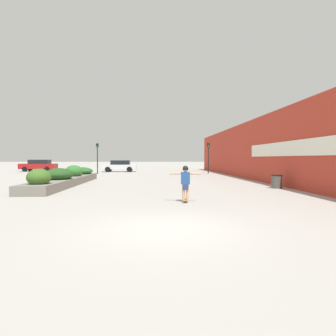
{
  "coord_description": "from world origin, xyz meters",
  "views": [
    {
      "loc": [
        -0.39,
        -7.69,
        1.81
      ],
      "look_at": [
        0.57,
        11.75,
        1.18
      ],
      "focal_mm": 32.0,
      "sensor_mm": 36.0,
      "label": 1
    }
  ],
  "objects_px": {
    "trash_bin": "(277,182)",
    "car_leftmost": "(39,165)",
    "skateboarder": "(185,179)",
    "traffic_light_left": "(97,153)",
    "skateboard": "(185,200)",
    "car_center_left": "(120,166)",
    "traffic_light_right": "(208,153)"
  },
  "relations": [
    {
      "from": "skateboard",
      "to": "car_leftmost",
      "type": "relative_size",
      "value": 0.15
    },
    {
      "from": "skateboard",
      "to": "traffic_light_right",
      "type": "bearing_deg",
      "value": 86.03
    },
    {
      "from": "trash_bin",
      "to": "traffic_light_left",
      "type": "distance_m",
      "value": 22.62
    },
    {
      "from": "trash_bin",
      "to": "car_center_left",
      "type": "relative_size",
      "value": 0.18
    },
    {
      "from": "skateboard",
      "to": "traffic_light_right",
      "type": "distance_m",
      "value": 23.81
    },
    {
      "from": "skateboarder",
      "to": "trash_bin",
      "type": "bearing_deg",
      "value": 50.21
    },
    {
      "from": "skateboarder",
      "to": "traffic_light_left",
      "type": "xyz_separation_m",
      "value": [
        -7.86,
        23.06,
        1.47
      ]
    },
    {
      "from": "skateboard",
      "to": "car_center_left",
      "type": "distance_m",
      "value": 28.75
    },
    {
      "from": "skateboard",
      "to": "car_leftmost",
      "type": "bearing_deg",
      "value": 128.64
    },
    {
      "from": "skateboard",
      "to": "trash_bin",
      "type": "bearing_deg",
      "value": 50.21
    },
    {
      "from": "skateboarder",
      "to": "car_leftmost",
      "type": "height_order",
      "value": "car_leftmost"
    },
    {
      "from": "skateboarder",
      "to": "traffic_light_left",
      "type": "bearing_deg",
      "value": 117.65
    },
    {
      "from": "trash_bin",
      "to": "car_center_left",
      "type": "xyz_separation_m",
      "value": [
        -11.98,
        22.73,
        0.41
      ]
    },
    {
      "from": "car_leftmost",
      "to": "traffic_light_right",
      "type": "xyz_separation_m",
      "value": [
        22.48,
        -6.96,
        1.62
      ]
    },
    {
      "from": "traffic_light_left",
      "to": "skateboarder",
      "type": "bearing_deg",
      "value": -71.17
    },
    {
      "from": "skateboard",
      "to": "car_leftmost",
      "type": "distance_m",
      "value": 34.66
    },
    {
      "from": "trash_bin",
      "to": "traffic_light_right",
      "type": "xyz_separation_m",
      "value": [
        -0.89,
        17.7,
        2.07
      ]
    },
    {
      "from": "skateboard",
      "to": "traffic_light_right",
      "type": "height_order",
      "value": "traffic_light_right"
    },
    {
      "from": "car_leftmost",
      "to": "skateboarder",
      "type": "bearing_deg",
      "value": -150.18
    },
    {
      "from": "car_leftmost",
      "to": "traffic_light_right",
      "type": "relative_size",
      "value": 1.31
    },
    {
      "from": "trash_bin",
      "to": "car_center_left",
      "type": "bearing_deg",
      "value": 117.79
    },
    {
      "from": "traffic_light_left",
      "to": "skateboard",
      "type": "bearing_deg",
      "value": -71.17
    },
    {
      "from": "skateboarder",
      "to": "traffic_light_right",
      "type": "xyz_separation_m",
      "value": [
        5.24,
        23.1,
        1.53
      ]
    },
    {
      "from": "traffic_light_left",
      "to": "car_center_left",
      "type": "bearing_deg",
      "value": 68.3
    },
    {
      "from": "skateboard",
      "to": "traffic_light_left",
      "type": "relative_size",
      "value": 0.21
    },
    {
      "from": "skateboarder",
      "to": "traffic_light_right",
      "type": "distance_m",
      "value": 23.74
    },
    {
      "from": "skateboarder",
      "to": "car_center_left",
      "type": "xyz_separation_m",
      "value": [
        -5.85,
        28.14,
        -0.14
      ]
    },
    {
      "from": "car_leftmost",
      "to": "traffic_light_left",
      "type": "bearing_deg",
      "value": -126.76
    },
    {
      "from": "skateboard",
      "to": "traffic_light_left",
      "type": "height_order",
      "value": "traffic_light_left"
    },
    {
      "from": "trash_bin",
      "to": "car_leftmost",
      "type": "distance_m",
      "value": 33.97
    },
    {
      "from": "trash_bin",
      "to": "traffic_light_left",
      "type": "bearing_deg",
      "value": 128.41
    },
    {
      "from": "traffic_light_left",
      "to": "traffic_light_right",
      "type": "distance_m",
      "value": 13.11
    }
  ]
}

